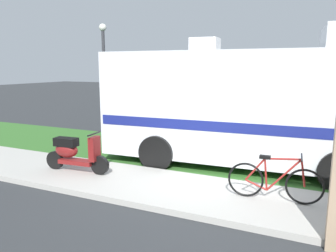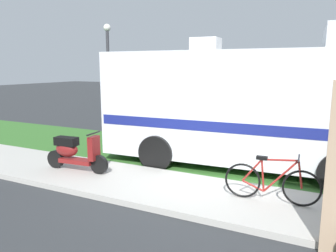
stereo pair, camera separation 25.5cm
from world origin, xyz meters
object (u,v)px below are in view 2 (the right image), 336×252
bicycle (271,182)px  street_lamp_post (108,68)px  scooter (74,152)px  motorhome_rv (249,104)px  pickup_truck_near (272,111)px

bicycle → street_lamp_post: 8.67m
scooter → street_lamp_post: street_lamp_post is taller
motorhome_rv → pickup_truck_near: 4.64m
scooter → motorhome_rv: bearing=34.9°
street_lamp_post → pickup_truck_near: bearing=20.8°
scooter → street_lamp_post: bearing=117.4°
motorhome_rv → bicycle: motorhome_rv is taller
motorhome_rv → pickup_truck_near: bearing=91.3°
motorhome_rv → bicycle: bearing=-67.2°
bicycle → motorhome_rv: bearing=112.8°
bicycle → pickup_truck_near: bearing=98.9°
motorhome_rv → pickup_truck_near: (-0.10, 4.58, -0.71)m
scooter → pickup_truck_near: (3.45, 7.07, 0.35)m
scooter → bicycle: scooter is taller
motorhome_rv → scooter: (-3.56, -2.48, -1.07)m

